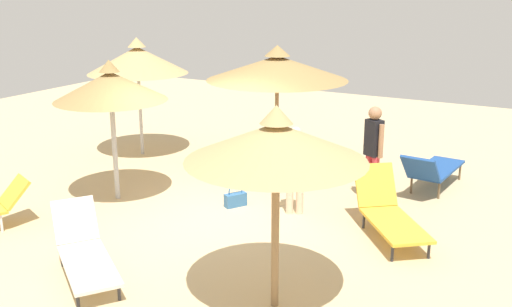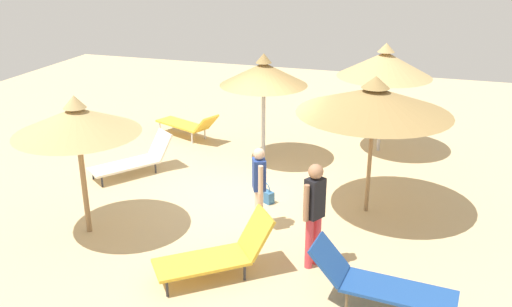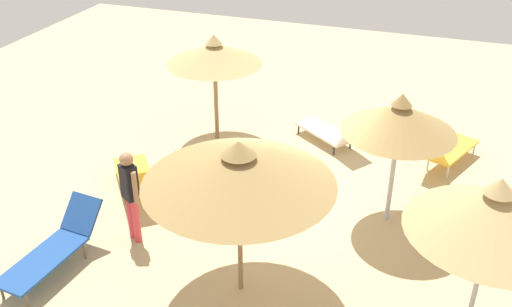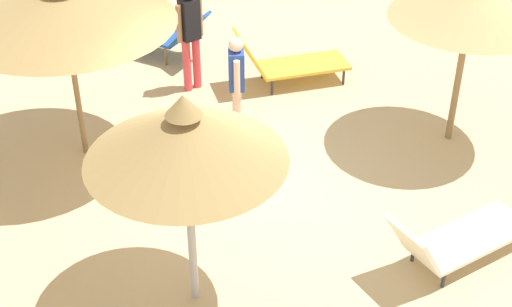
{
  "view_description": "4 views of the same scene",
  "coord_description": "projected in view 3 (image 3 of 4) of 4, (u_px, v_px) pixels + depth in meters",
  "views": [
    {
      "loc": [
        -8.24,
        -5.54,
        3.93
      ],
      "look_at": [
        0.49,
        -0.74,
        1.04
      ],
      "focal_mm": 41.77,
      "sensor_mm": 36.0,
      "label": 1
    },
    {
      "loc": [
        3.4,
        -10.28,
        5.03
      ],
      "look_at": [
        0.33,
        -0.66,
        1.15
      ],
      "focal_mm": 39.45,
      "sensor_mm": 36.0,
      "label": 2
    },
    {
      "loc": [
        9.08,
        2.43,
        6.51
      ],
      "look_at": [
        -0.06,
        -0.76,
        1.06
      ],
      "focal_mm": 40.56,
      "sensor_mm": 36.0,
      "label": 3
    },
    {
      "loc": [
        -3.21,
        7.12,
        6.09
      ],
      "look_at": [
        -0.34,
        0.19,
        0.93
      ],
      "focal_mm": 52.76,
      "sensor_mm": 36.0,
      "label": 4
    }
  ],
  "objects": [
    {
      "name": "handbag",
      "position": [
        268.0,
        211.0,
        11.04
      ],
      "size": [
        0.43,
        0.35,
        0.43
      ],
      "color": "#336699",
      "rests_on": "ground"
    },
    {
      "name": "parasol_umbrella_edge",
      "position": [
        400.0,
        119.0,
        10.03
      ],
      "size": [
        2.03,
        2.03,
        2.6
      ],
      "color": "#B2B2B7",
      "rests_on": "ground"
    },
    {
      "name": "ground",
      "position": [
        292.0,
        210.0,
        11.39
      ],
      "size": [
        24.0,
        24.0,
        0.1
      ],
      "primitive_type": "cube",
      "color": "tan"
    },
    {
      "name": "lounge_chair_near_right",
      "position": [
        332.0,
        132.0,
        13.46
      ],
      "size": [
        1.59,
        1.88,
        0.85
      ],
      "color": "silver",
      "rests_on": "ground"
    },
    {
      "name": "lounge_chair_near_left",
      "position": [
        448.0,
        152.0,
        12.58
      ],
      "size": [
        2.01,
        1.28,
        0.78
      ],
      "color": "gold",
      "rests_on": "ground"
    },
    {
      "name": "person_standing_edge",
      "position": [
        210.0,
        173.0,
        10.82
      ],
      "size": [
        0.32,
        0.43,
        1.56
      ],
      "color": "beige",
      "rests_on": "ground"
    },
    {
      "name": "lounge_chair_far_left",
      "position": [
        54.0,
        247.0,
        9.62
      ],
      "size": [
        2.12,
        0.83,
        0.91
      ],
      "color": "#1E478C",
      "rests_on": "ground"
    },
    {
      "name": "lounge_chair_back",
      "position": [
        136.0,
        176.0,
        11.64
      ],
      "size": [
        1.87,
        1.68,
        0.97
      ],
      "color": "gold",
      "rests_on": "ground"
    },
    {
      "name": "person_standing_far_right",
      "position": [
        130.0,
        191.0,
        10.02
      ],
      "size": [
        0.33,
        0.42,
        1.79
      ],
      "color": "#D83F4C",
      "rests_on": "ground"
    },
    {
      "name": "parasol_umbrella_far_right",
      "position": [
        214.0,
        54.0,
        12.92
      ],
      "size": [
        2.18,
        2.18,
        2.57
      ],
      "color": "olive",
      "rests_on": "ground"
    },
    {
      "name": "parasol_umbrella_front",
      "position": [
        494.0,
        212.0,
        7.43
      ],
      "size": [
        2.28,
        2.28,
        2.72
      ],
      "color": "#B2B2B7",
      "rests_on": "ground"
    },
    {
      "name": "parasol_umbrella_center",
      "position": [
        239.0,
        169.0,
        8.29
      ],
      "size": [
        2.87,
        2.87,
        2.7
      ],
      "color": "olive",
      "rests_on": "ground"
    }
  ]
}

